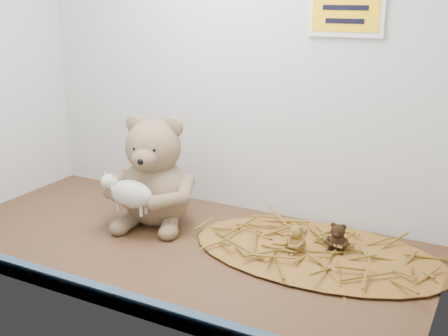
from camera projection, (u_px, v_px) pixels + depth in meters
The scene contains 8 objects.
alcove_shell at pixel (191, 53), 129.55cm from camera, with size 120.40×60.20×90.40cm.
front_rail at pixel (96, 293), 110.58cm from camera, with size 119.28×2.20×3.60cm, color #364F67.
straw_bed at pixel (316, 252), 130.64cm from camera, with size 61.06×35.46×1.18cm, color brown.
main_teddy at pixel (155, 170), 145.19cm from camera, with size 23.29×24.59×28.89cm, color #816D4F, non-canonical shape.
toy_lamb at pixel (131, 194), 137.45cm from camera, with size 14.91×9.10×9.63cm, color silver, non-canonical shape.
mini_teddy_tan at pixel (297, 237), 129.14cm from camera, with size 5.48×5.79×6.80cm, color olive, non-canonical shape.
mini_teddy_brown at pixel (338, 236), 129.75cm from camera, with size 5.45×5.75×6.75cm, color black, non-canonical shape.
wall_sign at pixel (346, 8), 130.39cm from camera, with size 16.00×1.20×11.00cm, color #EDAF0C.
Camera 1 is at (68.19, -103.78, 58.37)cm, focal length 45.00 mm.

